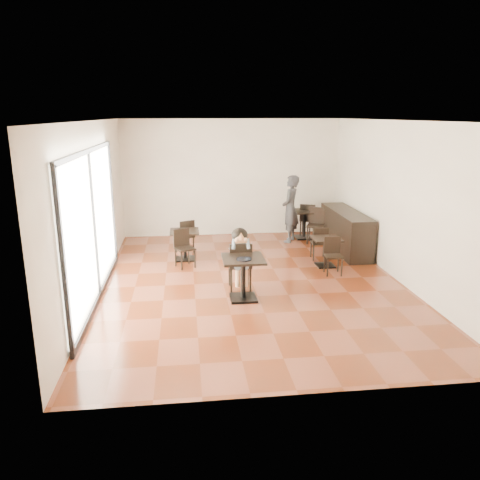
{
  "coord_description": "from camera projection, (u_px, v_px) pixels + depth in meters",
  "views": [
    {
      "loc": [
        -1.3,
        -8.9,
        3.32
      ],
      "look_at": [
        -0.29,
        -0.38,
        1.0
      ],
      "focal_mm": 35.0,
      "sensor_mm": 36.0,
      "label": 1
    }
  ],
  "objects": [
    {
      "name": "service_counter",
      "position": [
        346.0,
        231.0,
        11.64
      ],
      "size": [
        0.6,
        2.4,
        1.0
      ],
      "primitive_type": "cube",
      "color": "black",
      "rests_on": "floor"
    },
    {
      "name": "wall_front",
      "position": [
        303.0,
        271.0,
        5.3
      ],
      "size": [
        6.0,
        0.01,
        3.2
      ],
      "primitive_type": "cube",
      "color": "white",
      "rests_on": "floor"
    },
    {
      "name": "chair_left_b",
      "position": [
        185.0,
        249.0,
        10.38
      ],
      "size": [
        0.5,
        0.5,
        0.84
      ],
      "primitive_type": null,
      "rotation": [
        0.0,
        0.0,
        0.43
      ],
      "color": "black",
      "rests_on": "floor"
    },
    {
      "name": "floor",
      "position": [
        252.0,
        282.0,
        9.55
      ],
      "size": [
        6.0,
        8.0,
        0.01
      ],
      "primitive_type": "cube",
      "color": "brown",
      "rests_on": "ground"
    },
    {
      "name": "storefront_window",
      "position": [
        92.0,
        225.0,
        8.36
      ],
      "size": [
        0.04,
        4.5,
        2.6
      ],
      "primitive_type": "cube",
      "color": "white",
      "rests_on": "floor"
    },
    {
      "name": "plate",
      "position": [
        244.0,
        259.0,
        8.36
      ],
      "size": [
        0.27,
        0.27,
        0.02
      ],
      "primitive_type": "cylinder",
      "color": "black",
      "rests_on": "child_table"
    },
    {
      "name": "adult_patron",
      "position": [
        290.0,
        209.0,
        12.36
      ],
      "size": [
        0.65,
        0.77,
        1.78
      ],
      "primitive_type": "imported",
      "rotation": [
        0.0,
        0.0,
        -1.99
      ],
      "color": "#35363A",
      "rests_on": "floor"
    },
    {
      "name": "ceiling",
      "position": [
        253.0,
        120.0,
        8.71
      ],
      "size": [
        6.0,
        8.0,
        0.01
      ],
      "primitive_type": "cube",
      "color": "white",
      "rests_on": "floor"
    },
    {
      "name": "wall_back",
      "position": [
        232.0,
        178.0,
        12.97
      ],
      "size": [
        6.0,
        0.01,
        3.2
      ],
      "primitive_type": "cube",
      "color": "white",
      "rests_on": "floor"
    },
    {
      "name": "chair_left_a",
      "position": [
        185.0,
        236.0,
        11.43
      ],
      "size": [
        0.5,
        0.5,
        0.84
      ],
      "primitive_type": null,
      "rotation": [
        0.0,
        0.0,
        3.57
      ],
      "color": "black",
      "rests_on": "floor"
    },
    {
      "name": "chair_mid_b",
      "position": [
        333.0,
        256.0,
        9.92
      ],
      "size": [
        0.38,
        0.38,
        0.79
      ],
      "primitive_type": null,
      "rotation": [
        0.0,
        0.0,
        -0.07
      ],
      "color": "black",
      "rests_on": "floor"
    },
    {
      "name": "cafe_table_left",
      "position": [
        185.0,
        245.0,
        10.92
      ],
      "size": [
        0.88,
        0.88,
        0.7
      ],
      "primitive_type": null,
      "rotation": [
        0.0,
        0.0,
        0.43
      ],
      "color": "black",
      "rests_on": "floor"
    },
    {
      "name": "wall_left",
      "position": [
        95.0,
        208.0,
        8.79
      ],
      "size": [
        0.01,
        8.0,
        3.2
      ],
      "primitive_type": "cube",
      "color": "white",
      "rests_on": "floor"
    },
    {
      "name": "chair_back_b",
      "position": [
        316.0,
        226.0,
        12.3
      ],
      "size": [
        0.55,
        0.55,
        0.93
      ],
      "primitive_type": null,
      "rotation": [
        0.0,
        0.0,
        -0.42
      ],
      "color": "black",
      "rests_on": "floor"
    },
    {
      "name": "child_chair",
      "position": [
        240.0,
        265.0,
        9.07
      ],
      "size": [
        0.43,
        0.43,
        0.96
      ],
      "primitive_type": null,
      "rotation": [
        0.0,
        0.0,
        3.14
      ],
      "color": "black",
      "rests_on": "floor"
    },
    {
      "name": "cafe_table_back",
      "position": [
        304.0,
        224.0,
        12.83
      ],
      "size": [
        0.97,
        0.97,
        0.78
      ],
      "primitive_type": null,
      "rotation": [
        0.0,
        0.0,
        -0.42
      ],
      "color": "black",
      "rests_on": "floor"
    },
    {
      "name": "wall_right",
      "position": [
        399.0,
        202.0,
        9.47
      ],
      "size": [
        0.01,
        8.0,
        3.2
      ],
      "primitive_type": "cube",
      "color": "white",
      "rests_on": "floor"
    },
    {
      "name": "chair_mid_a",
      "position": [
        319.0,
        243.0,
        10.97
      ],
      "size": [
        0.38,
        0.38,
        0.79
      ],
      "primitive_type": null,
      "rotation": [
        0.0,
        0.0,
        3.08
      ],
      "color": "black",
      "rests_on": "floor"
    },
    {
      "name": "chair_back_a",
      "position": [
        308.0,
        220.0,
        13.02
      ],
      "size": [
        0.55,
        0.55,
        0.93
      ],
      "primitive_type": null,
      "rotation": [
        0.0,
        0.0,
        2.72
      ],
      "color": "black",
      "rests_on": "floor"
    },
    {
      "name": "pizza_slice",
      "position": [
        241.0,
        239.0,
        8.74
      ],
      "size": [
        0.28,
        0.22,
        0.06
      ],
      "primitive_type": null,
      "color": "tan",
      "rests_on": "child"
    },
    {
      "name": "child_table",
      "position": [
        243.0,
        279.0,
        8.56
      ],
      "size": [
        0.76,
        0.76,
        0.8
      ],
      "primitive_type": null,
      "color": "black",
      "rests_on": "floor"
    },
    {
      "name": "child",
      "position": [
        240.0,
        259.0,
        9.04
      ],
      "size": [
        0.43,
        0.6,
        1.21
      ],
      "primitive_type": null,
      "color": "gray",
      "rests_on": "child_chair"
    },
    {
      "name": "cafe_table_mid",
      "position": [
        326.0,
        252.0,
        10.46
      ],
      "size": [
        0.66,
        0.66,
        0.66
      ],
      "primitive_type": null,
      "rotation": [
        0.0,
        0.0,
        -0.07
      ],
      "color": "black",
      "rests_on": "floor"
    }
  ]
}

